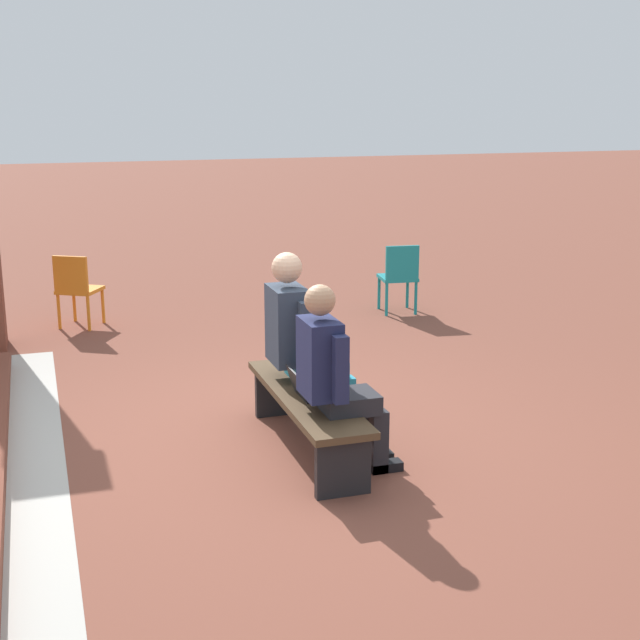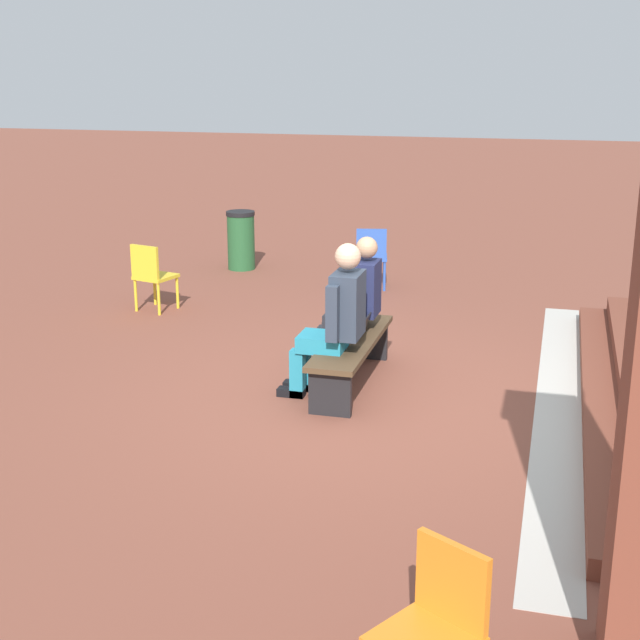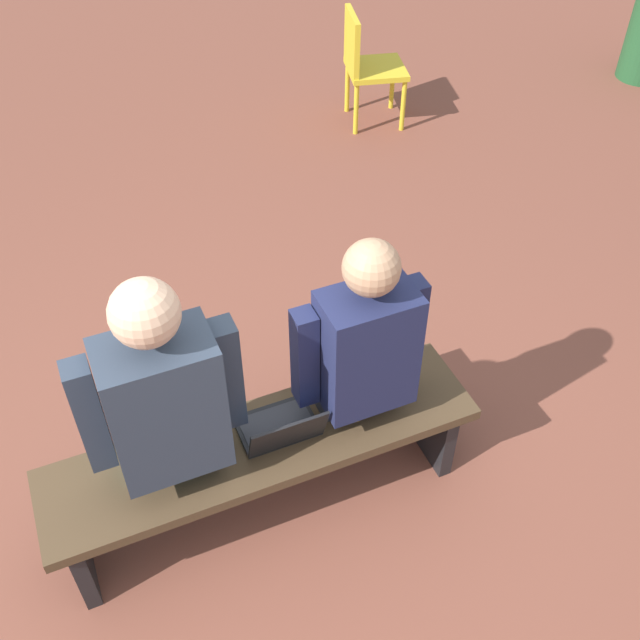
{
  "view_description": "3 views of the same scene",
  "coord_description": "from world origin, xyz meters",
  "px_view_note": "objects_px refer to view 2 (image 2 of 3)",
  "views": [
    {
      "loc": [
        -6.2,
        1.63,
        2.56
      ],
      "look_at": [
        -0.43,
        -0.25,
        1.02
      ],
      "focal_mm": 50.0,
      "sensor_mm": 36.0,
      "label": 1
    },
    {
      "loc": [
        7.45,
        1.63,
        2.94
      ],
      "look_at": [
        0.28,
        -0.33,
        0.79
      ],
      "focal_mm": 50.0,
      "sensor_mm": 36.0,
      "label": 2
    },
    {
      "loc": [
        0.21,
        1.63,
        2.89
      ],
      "look_at": [
        -0.76,
        -0.62,
        0.58
      ],
      "focal_mm": 42.0,
      "sensor_mm": 36.0,
      "label": 3
    }
  ],
  "objects_px": {
    "person_adult": "(335,317)",
    "laptop": "(355,332)",
    "plastic_chair_near_bench_right": "(436,622)",
    "plastic_chair_mid_courtyard": "(371,254)",
    "litter_bin": "(241,240)",
    "plastic_chair_far_left": "(151,273)",
    "bench": "(352,349)",
    "person_student": "(355,300)"
  },
  "relations": [
    {
      "from": "person_adult",
      "to": "laptop",
      "type": "distance_m",
      "value": 0.51
    },
    {
      "from": "laptop",
      "to": "plastic_chair_near_bench_right",
      "type": "height_order",
      "value": "plastic_chair_near_bench_right"
    },
    {
      "from": "plastic_chair_mid_courtyard",
      "to": "litter_bin",
      "type": "bearing_deg",
      "value": -108.23
    },
    {
      "from": "plastic_chair_far_left",
      "to": "person_adult",
      "type": "bearing_deg",
      "value": 52.07
    },
    {
      "from": "plastic_chair_far_left",
      "to": "plastic_chair_near_bench_right",
      "type": "bearing_deg",
      "value": 35.4
    },
    {
      "from": "plastic_chair_near_bench_right",
      "to": "plastic_chair_mid_courtyard",
      "type": "xyz_separation_m",
      "value": [
        -7.93,
        -2.0,
        0.0
      ]
    },
    {
      "from": "bench",
      "to": "person_adult",
      "type": "height_order",
      "value": "person_adult"
    },
    {
      "from": "laptop",
      "to": "litter_bin",
      "type": "height_order",
      "value": "litter_bin"
    },
    {
      "from": "person_adult",
      "to": "litter_bin",
      "type": "height_order",
      "value": "person_adult"
    },
    {
      "from": "person_adult",
      "to": "plastic_chair_near_bench_right",
      "type": "relative_size",
      "value": 1.7
    },
    {
      "from": "bench",
      "to": "litter_bin",
      "type": "xyz_separation_m",
      "value": [
        -4.4,
        -2.72,
        0.08
      ]
    },
    {
      "from": "person_student",
      "to": "plastic_chair_far_left",
      "type": "xyz_separation_m",
      "value": [
        -1.46,
        -2.89,
        -0.24
      ]
    },
    {
      "from": "plastic_chair_mid_courtyard",
      "to": "litter_bin",
      "type": "distance_m",
      "value": 2.22
    },
    {
      "from": "litter_bin",
      "to": "person_student",
      "type": "bearing_deg",
      "value": 33.73
    },
    {
      "from": "person_adult",
      "to": "plastic_chair_far_left",
      "type": "xyz_separation_m",
      "value": [
        -2.25,
        -2.88,
        -0.27
      ]
    },
    {
      "from": "plastic_chair_mid_courtyard",
      "to": "plastic_chair_far_left",
      "type": "height_order",
      "value": "same"
    },
    {
      "from": "bench",
      "to": "plastic_chair_far_left",
      "type": "distance_m",
      "value": 3.51
    },
    {
      "from": "person_adult",
      "to": "litter_bin",
      "type": "bearing_deg",
      "value": -150.91
    },
    {
      "from": "plastic_chair_far_left",
      "to": "litter_bin",
      "type": "xyz_separation_m",
      "value": [
        -2.51,
        0.24,
        -0.05
      ]
    },
    {
      "from": "laptop",
      "to": "plastic_chair_mid_courtyard",
      "type": "xyz_separation_m",
      "value": [
        -3.63,
        -0.62,
        -0.02
      ]
    },
    {
      "from": "bench",
      "to": "plastic_chair_near_bench_right",
      "type": "height_order",
      "value": "plastic_chair_near_bench_right"
    },
    {
      "from": "bench",
      "to": "laptop",
      "type": "distance_m",
      "value": 0.17
    },
    {
      "from": "laptop",
      "to": "plastic_chair_mid_courtyard",
      "type": "height_order",
      "value": "plastic_chair_mid_courtyard"
    },
    {
      "from": "person_adult",
      "to": "litter_bin",
      "type": "distance_m",
      "value": 5.45
    },
    {
      "from": "person_adult",
      "to": "plastic_chair_far_left",
      "type": "height_order",
      "value": "person_adult"
    },
    {
      "from": "person_adult",
      "to": "plastic_chair_mid_courtyard",
      "type": "relative_size",
      "value": 1.7
    },
    {
      "from": "person_student",
      "to": "person_adult",
      "type": "relative_size",
      "value": 0.94
    },
    {
      "from": "plastic_chair_near_bench_right",
      "to": "plastic_chair_far_left",
      "type": "relative_size",
      "value": 1.0
    },
    {
      "from": "bench",
      "to": "litter_bin",
      "type": "relative_size",
      "value": 2.09
    },
    {
      "from": "person_student",
      "to": "plastic_chair_near_bench_right",
      "type": "distance_m",
      "value": 4.89
    },
    {
      "from": "bench",
      "to": "person_student",
      "type": "xyz_separation_m",
      "value": [
        -0.43,
        -0.07,
        0.36
      ]
    },
    {
      "from": "person_student",
      "to": "person_adult",
      "type": "height_order",
      "value": "person_adult"
    },
    {
      "from": "person_student",
      "to": "plastic_chair_mid_courtyard",
      "type": "distance_m",
      "value": 3.33
    },
    {
      "from": "laptop",
      "to": "plastic_chair_near_bench_right",
      "type": "xyz_separation_m",
      "value": [
        4.31,
        1.38,
        -0.02
      ]
    },
    {
      "from": "person_student",
      "to": "laptop",
      "type": "relative_size",
      "value": 4.21
    },
    {
      "from": "plastic_chair_mid_courtyard",
      "to": "plastic_chair_far_left",
      "type": "bearing_deg",
      "value": -52.38
    },
    {
      "from": "plastic_chair_mid_courtyard",
      "to": "plastic_chair_far_left",
      "type": "relative_size",
      "value": 1.0
    },
    {
      "from": "plastic_chair_near_bench_right",
      "to": "plastic_chair_mid_courtyard",
      "type": "relative_size",
      "value": 1.0
    },
    {
      "from": "plastic_chair_mid_courtyard",
      "to": "bench",
      "type": "bearing_deg",
      "value": 9.29
    },
    {
      "from": "person_adult",
      "to": "plastic_chair_far_left",
      "type": "bearing_deg",
      "value": -127.93
    },
    {
      "from": "person_student",
      "to": "plastic_chair_near_bench_right",
      "type": "xyz_separation_m",
      "value": [
        4.66,
        1.46,
        -0.24
      ]
    },
    {
      "from": "person_student",
      "to": "person_adult",
      "type": "xyz_separation_m",
      "value": [
        0.79,
        -0.0,
        0.03
      ]
    }
  ]
}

